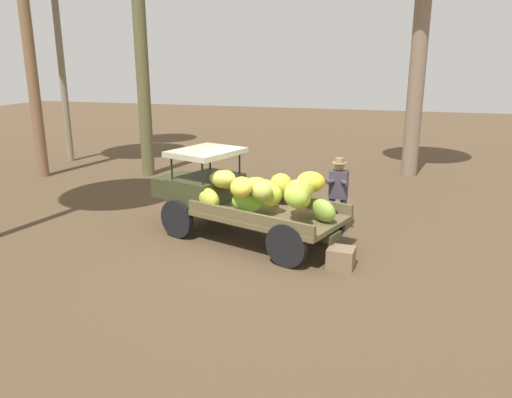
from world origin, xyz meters
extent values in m
plane|color=brown|center=(0.00, 0.00, 0.00)|extent=(60.00, 60.00, 0.00)
cube|color=#353920|center=(0.24, -0.30, 0.48)|extent=(3.94, 1.66, 0.16)
cylinder|color=black|center=(1.87, 0.01, 0.43)|extent=(0.85, 0.40, 0.85)
cylinder|color=black|center=(1.37, -1.51, 0.43)|extent=(0.85, 0.40, 0.85)
cylinder|color=black|center=(-0.80, 0.88, 0.43)|extent=(0.85, 0.40, 0.85)
cylinder|color=black|center=(-1.29, -0.64, 0.43)|extent=(0.85, 0.40, 0.85)
cube|color=brown|center=(-0.19, -0.16, 0.66)|extent=(3.39, 2.57, 0.10)
cube|color=brown|center=(0.06, 0.60, 0.82)|extent=(2.88, 1.01, 0.22)
cube|color=brown|center=(-0.44, -0.92, 0.82)|extent=(2.88, 1.01, 0.22)
cube|color=#353920|center=(1.43, -0.69, 0.98)|extent=(1.52, 1.79, 0.55)
cube|color=#353920|center=(2.28, -0.97, 0.93)|extent=(1.00, 1.23, 0.44)
cylinder|color=black|center=(2.05, -0.21, 1.53)|extent=(0.04, 0.04, 0.55)
cylinder|color=black|center=(1.64, -1.44, 1.53)|extent=(0.04, 0.04, 0.55)
cylinder|color=black|center=(1.21, 0.06, 1.53)|extent=(0.04, 0.04, 0.55)
cylinder|color=black|center=(0.81, -1.17, 1.53)|extent=(0.04, 0.04, 0.55)
cube|color=#AFAA90|center=(1.43, -0.69, 1.81)|extent=(1.63, 1.82, 0.12)
ellipsoid|color=#BBBA4C|center=(0.87, -0.24, 1.33)|extent=(0.66, 0.65, 0.53)
ellipsoid|color=#82C334|center=(0.21, 0.09, 1.00)|extent=(0.77, 0.66, 0.53)
ellipsoid|color=yellow|center=(-0.82, -0.03, 1.12)|extent=(0.79, 0.80, 0.56)
ellipsoid|color=#A7D23F|center=(-0.90, 0.62, 1.32)|extent=(0.59, 0.52, 0.43)
ellipsoid|color=gold|center=(-1.00, -0.36, 1.38)|extent=(0.61, 0.50, 0.47)
ellipsoid|color=#BCC841|center=(1.08, 0.07, 0.97)|extent=(0.80, 0.79, 0.57)
ellipsoid|color=gold|center=(-0.26, -0.82, 1.15)|extent=(0.52, 0.57, 0.60)
ellipsoid|color=#87B231|center=(-0.88, 0.11, 1.32)|extent=(0.65, 0.67, 0.57)
ellipsoid|color=#8BAD41|center=(-1.36, 0.12, 0.94)|extent=(0.74, 0.73, 0.53)
ellipsoid|color=gold|center=(0.29, 0.26, 1.33)|extent=(0.82, 0.84, 0.55)
ellipsoid|color=#ADBB48|center=(-0.10, 0.14, 1.24)|extent=(0.70, 0.70, 0.51)
ellipsoid|color=#B0CA34|center=(0.91, -0.51, 1.27)|extent=(0.61, 0.52, 0.48)
ellipsoid|color=#BBCF3C|center=(-0.20, -0.09, 1.11)|extent=(0.57, 0.44, 0.50)
ellipsoid|color=#8CBD34|center=(0.07, -0.05, 1.28)|extent=(0.65, 0.58, 0.50)
ellipsoid|color=gold|center=(-0.03, -0.32, 1.18)|extent=(0.65, 0.69, 0.52)
ellipsoid|color=#B2BE3A|center=(-0.86, 0.28, 1.31)|extent=(0.60, 0.65, 0.62)
cylinder|color=#364250|center=(-1.56, -1.42, 0.39)|extent=(0.15, 0.15, 0.79)
cylinder|color=#364250|center=(-1.30, -1.43, 0.39)|extent=(0.15, 0.15, 0.79)
cube|color=#403948|center=(-1.43, -1.43, 1.10)|extent=(0.41, 0.26, 0.63)
cylinder|color=#403948|center=(-1.53, -1.32, 1.19)|extent=(0.32, 0.38, 0.10)
cylinder|color=#403948|center=(-1.33, -1.33, 1.19)|extent=(0.34, 0.37, 0.10)
sphere|color=#9B764E|center=(-1.43, -1.43, 1.52)|extent=(0.22, 0.22, 0.22)
cylinder|color=olive|center=(-1.43, -1.43, 1.59)|extent=(0.34, 0.34, 0.02)
cylinder|color=olive|center=(-1.43, -1.43, 1.65)|extent=(0.20, 0.20, 0.10)
cube|color=#7D6349|center=(-1.79, 0.61, 0.19)|extent=(0.52, 0.48, 0.39)
cylinder|color=brown|center=(8.76, -4.12, 4.51)|extent=(0.36, 0.36, 9.01)
cylinder|color=#806B57|center=(-2.98, -7.81, 3.46)|extent=(0.52, 0.52, 6.92)
cylinder|color=#80745A|center=(9.53, -6.60, 5.45)|extent=(0.24, 0.24, 10.91)
cylinder|color=brown|center=(5.48, -5.31, 4.04)|extent=(0.42, 0.42, 8.07)
camera|label=1|loc=(-2.77, 9.37, 3.80)|focal=34.78mm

